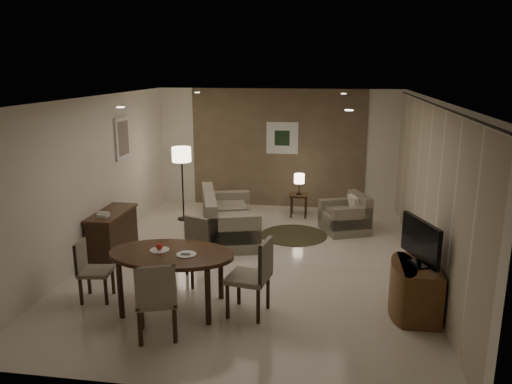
% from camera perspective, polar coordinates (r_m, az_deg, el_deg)
% --- Properties ---
extents(room_shell, '(5.50, 7.00, 2.70)m').
position_cam_1_polar(room_shell, '(8.43, 0.21, 1.65)').
color(room_shell, beige).
rests_on(room_shell, ground).
extents(taupe_accent, '(3.96, 0.03, 2.70)m').
position_cam_1_polar(taupe_accent, '(11.44, 2.51, 4.97)').
color(taupe_accent, '#755F48').
rests_on(taupe_accent, wall_back).
extents(curtain_wall, '(0.08, 6.70, 2.58)m').
position_cam_1_polar(curtain_wall, '(8.09, 18.88, 0.12)').
color(curtain_wall, '#C1B396').
rests_on(curtain_wall, wall_right).
extents(curtain_rod, '(0.03, 6.80, 0.03)m').
position_cam_1_polar(curtain_rod, '(7.89, 19.65, 9.45)').
color(curtain_rod, black).
rests_on(curtain_rod, wall_right).
extents(art_back_frame, '(0.72, 0.03, 0.72)m').
position_cam_1_polar(art_back_frame, '(11.36, 3.01, 6.18)').
color(art_back_frame, silver).
rests_on(art_back_frame, wall_back).
extents(art_back_canvas, '(0.34, 0.01, 0.34)m').
position_cam_1_polar(art_back_canvas, '(11.35, 3.00, 6.17)').
color(art_back_canvas, black).
rests_on(art_back_canvas, wall_back).
extents(art_left_frame, '(0.03, 0.60, 0.80)m').
position_cam_1_polar(art_left_frame, '(9.86, -14.99, 5.95)').
color(art_left_frame, silver).
rests_on(art_left_frame, wall_left).
extents(art_left_canvas, '(0.01, 0.46, 0.64)m').
position_cam_1_polar(art_left_canvas, '(9.85, -14.91, 5.95)').
color(art_left_canvas, gray).
rests_on(art_left_canvas, wall_left).
extents(downlight_nl, '(0.10, 0.10, 0.01)m').
position_cam_1_polar(downlight_nl, '(6.51, -15.23, 9.32)').
color(downlight_nl, white).
rests_on(downlight_nl, ceiling).
extents(downlight_nr, '(0.10, 0.10, 0.01)m').
position_cam_1_polar(downlight_nr, '(5.96, 10.58, 9.17)').
color(downlight_nr, white).
rests_on(downlight_nr, ceiling).
extents(downlight_fl, '(0.10, 0.10, 0.01)m').
position_cam_1_polar(downlight_fl, '(9.90, -6.75, 11.23)').
color(downlight_fl, white).
rests_on(downlight_fl, ceiling).
extents(downlight_fr, '(0.10, 0.10, 0.01)m').
position_cam_1_polar(downlight_fr, '(9.55, 9.99, 11.01)').
color(downlight_fr, white).
rests_on(downlight_fr, ceiling).
extents(console_desk, '(0.48, 1.20, 0.75)m').
position_cam_1_polar(console_desk, '(9.03, -16.07, -4.49)').
color(console_desk, '#442816').
rests_on(console_desk, floor).
extents(telephone, '(0.20, 0.14, 0.09)m').
position_cam_1_polar(telephone, '(8.65, -17.08, -2.44)').
color(telephone, white).
rests_on(telephone, console_desk).
extents(tv_cabinet, '(0.48, 0.90, 0.70)m').
position_cam_1_polar(tv_cabinet, '(6.95, 18.02, -10.59)').
color(tv_cabinet, brown).
rests_on(tv_cabinet, floor).
extents(flat_tv, '(0.36, 0.85, 0.60)m').
position_cam_1_polar(flat_tv, '(6.70, 18.29, -5.37)').
color(flat_tv, black).
rests_on(flat_tv, tv_cabinet).
extents(dining_table, '(1.68, 1.05, 0.79)m').
position_cam_1_polar(dining_table, '(6.87, -9.51, -9.94)').
color(dining_table, '#442816').
rests_on(dining_table, floor).
extents(chair_near, '(0.61, 0.61, 1.00)m').
position_cam_1_polar(chair_near, '(6.19, -11.29, -11.80)').
color(chair_near, gray).
rests_on(chair_near, floor).
extents(chair_far, '(0.59, 0.59, 0.96)m').
position_cam_1_polar(chair_far, '(7.60, -7.68, -6.77)').
color(chair_far, gray).
rests_on(chair_far, floor).
extents(chair_left, '(0.47, 0.47, 0.86)m').
position_cam_1_polar(chair_left, '(7.34, -17.81, -8.55)').
color(chair_left, gray).
rests_on(chair_left, floor).
extents(chair_right, '(0.58, 0.58, 1.04)m').
position_cam_1_polar(chair_right, '(6.58, -0.91, -9.63)').
color(chair_right, gray).
rests_on(chair_right, floor).
extents(plate_a, '(0.26, 0.26, 0.02)m').
position_cam_1_polar(plate_a, '(6.82, -10.97, -6.54)').
color(plate_a, white).
rests_on(plate_a, dining_table).
extents(plate_b, '(0.26, 0.26, 0.02)m').
position_cam_1_polar(plate_b, '(6.61, -7.96, -7.09)').
color(plate_b, white).
rests_on(plate_b, dining_table).
extents(fruit_apple, '(0.09, 0.09, 0.09)m').
position_cam_1_polar(fruit_apple, '(6.80, -10.99, -6.13)').
color(fruit_apple, red).
rests_on(fruit_apple, plate_a).
extents(napkin, '(0.12, 0.08, 0.03)m').
position_cam_1_polar(napkin, '(6.60, -7.97, -6.91)').
color(napkin, white).
rests_on(napkin, plate_b).
extents(round_rug, '(1.28, 1.28, 0.01)m').
position_cam_1_polar(round_rug, '(9.71, 4.34, -4.92)').
color(round_rug, '#3F3A23').
rests_on(round_rug, floor).
extents(sofa, '(2.09, 1.45, 0.89)m').
position_cam_1_polar(sofa, '(9.42, -3.03, -2.70)').
color(sofa, gray).
rests_on(sofa, floor).
extents(armchair, '(1.05, 1.08, 0.75)m').
position_cam_1_polar(armchair, '(9.94, 10.09, -2.43)').
color(armchair, gray).
rests_on(armchair, floor).
extents(side_table, '(0.38, 0.38, 0.49)m').
position_cam_1_polar(side_table, '(10.88, 4.90, -1.51)').
color(side_table, '#321F10').
rests_on(side_table, floor).
extents(table_lamp, '(0.22, 0.22, 0.50)m').
position_cam_1_polar(table_lamp, '(10.76, 4.96, 1.02)').
color(table_lamp, '#FFEAC1').
rests_on(table_lamp, side_table).
extents(floor_lamp, '(0.39, 0.39, 1.56)m').
position_cam_1_polar(floor_lamp, '(10.58, -8.39, 0.92)').
color(floor_lamp, '#FFE5B7').
rests_on(floor_lamp, floor).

